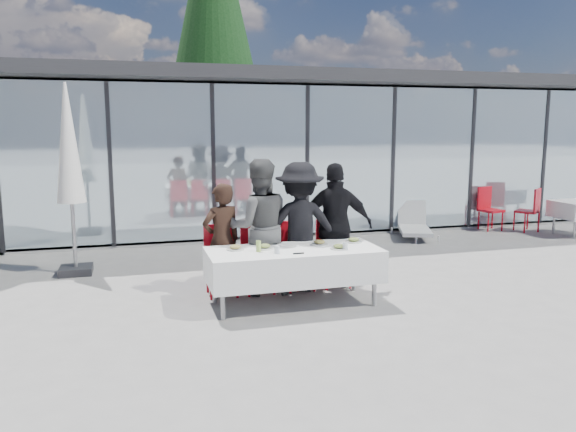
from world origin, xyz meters
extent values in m
plane|color=gray|center=(0.00, 0.00, 0.00)|extent=(90.00, 90.00, 0.00)
cube|color=gray|center=(2.00, 8.00, 0.05)|extent=(14.00, 8.00, 0.10)
cube|color=black|center=(2.00, 11.90, 1.60)|extent=(14.00, 0.20, 3.20)
cube|color=black|center=(-4.90, 8.00, 1.60)|extent=(0.20, 8.00, 3.20)
cube|color=black|center=(8.90, 8.00, 1.60)|extent=(0.20, 8.00, 3.20)
cube|color=silver|center=(2.00, 4.03, 1.60)|extent=(13.60, 0.06, 3.10)
cube|color=#2D2D30|center=(2.00, 7.60, 3.32)|extent=(14.80, 8.80, 0.24)
cube|color=#262628|center=(-2.86, 4.03, 1.60)|extent=(0.08, 0.10, 3.10)
cube|color=#262628|center=(-0.91, 4.03, 1.60)|extent=(0.08, 0.10, 3.10)
cube|color=#262628|center=(1.03, 4.03, 1.60)|extent=(0.08, 0.10, 3.10)
cube|color=#262628|center=(2.97, 4.03, 1.60)|extent=(0.08, 0.10, 3.10)
cube|color=#262628|center=(4.91, 4.03, 1.60)|extent=(0.08, 0.10, 3.10)
cube|color=#262628|center=(6.86, 4.03, 1.60)|extent=(0.08, 0.10, 3.10)
cube|color=#B60C18|center=(-0.50, 6.50, 0.45)|extent=(0.45, 0.45, 0.90)
cube|color=#B60C18|center=(1.00, 7.00, 0.45)|extent=(0.45, 0.45, 0.90)
cube|color=#B60C18|center=(3.50, 6.50, 0.45)|extent=(0.45, 0.45, 0.90)
cube|color=#B60C18|center=(5.50, 7.20, 0.45)|extent=(0.45, 0.45, 0.90)
cube|color=#163D13|center=(-6.00, 28.00, 2.20)|extent=(6.50, 2.00, 4.40)
cube|color=#163D13|center=(2.00, 28.00, 2.20)|extent=(6.50, 2.00, 4.40)
cube|color=#163D13|center=(10.00, 28.00, 2.20)|extent=(6.50, 2.00, 4.40)
cube|color=#163D13|center=(18.00, 28.00, 2.20)|extent=(6.50, 2.00, 4.40)
cube|color=#163D13|center=(26.00, 28.00, 2.20)|extent=(6.50, 2.00, 4.40)
cube|color=white|center=(-0.49, -0.18, 0.54)|extent=(2.26, 0.96, 0.42)
cylinder|color=gray|center=(-1.49, -0.53, 0.35)|extent=(0.06, 0.06, 0.71)
cylinder|color=gray|center=(0.51, -0.53, 0.35)|extent=(0.06, 0.06, 0.71)
cylinder|color=gray|center=(-1.49, 0.17, 0.35)|extent=(0.06, 0.06, 0.71)
cylinder|color=gray|center=(0.51, 0.17, 0.35)|extent=(0.06, 0.06, 0.71)
imported|color=black|center=(-1.33, 0.45, 0.79)|extent=(0.73, 0.73, 1.57)
cube|color=#B60C18|center=(-1.33, 0.48, 0.45)|extent=(0.44, 0.44, 0.05)
cube|color=#B60C18|center=(-1.33, 0.68, 0.70)|extent=(0.44, 0.04, 0.55)
cylinder|color=#B60C18|center=(-1.51, 0.30, 0.21)|extent=(0.04, 0.04, 0.43)
cylinder|color=#B60C18|center=(-1.15, 0.30, 0.21)|extent=(0.04, 0.04, 0.43)
cylinder|color=#B60C18|center=(-1.51, 0.66, 0.21)|extent=(0.04, 0.04, 0.43)
cylinder|color=#B60C18|center=(-1.15, 0.66, 0.21)|extent=(0.04, 0.04, 0.43)
imported|color=#555555|center=(-0.81, 0.45, 0.95)|extent=(1.00, 1.00, 1.90)
cube|color=#B60C18|center=(-0.81, 0.48, 0.45)|extent=(0.44, 0.44, 0.05)
cube|color=#B60C18|center=(-0.81, 0.68, 0.70)|extent=(0.44, 0.04, 0.55)
cylinder|color=#B60C18|center=(-0.99, 0.30, 0.21)|extent=(0.04, 0.04, 0.43)
cylinder|color=#B60C18|center=(-0.63, 0.30, 0.21)|extent=(0.04, 0.04, 0.43)
cylinder|color=#B60C18|center=(-0.99, 0.66, 0.21)|extent=(0.04, 0.04, 0.43)
cylinder|color=#B60C18|center=(-0.63, 0.66, 0.21)|extent=(0.04, 0.04, 0.43)
imported|color=black|center=(-0.22, 0.45, 0.92)|extent=(1.37, 1.37, 1.84)
cube|color=#B60C18|center=(-0.22, 0.48, 0.45)|extent=(0.44, 0.44, 0.05)
cube|color=#B60C18|center=(-0.22, 0.68, 0.70)|extent=(0.44, 0.04, 0.55)
cylinder|color=#B60C18|center=(-0.40, 0.30, 0.21)|extent=(0.04, 0.04, 0.43)
cylinder|color=#B60C18|center=(-0.04, 0.30, 0.21)|extent=(0.04, 0.04, 0.43)
cylinder|color=#B60C18|center=(-0.40, 0.66, 0.21)|extent=(0.04, 0.04, 0.43)
cylinder|color=#B60C18|center=(-0.04, 0.66, 0.21)|extent=(0.04, 0.04, 0.43)
imported|color=black|center=(0.33, 0.45, 0.91)|extent=(1.27, 1.27, 1.82)
cube|color=#B60C18|center=(0.33, 0.48, 0.45)|extent=(0.44, 0.44, 0.05)
cube|color=#B60C18|center=(0.33, 0.68, 0.70)|extent=(0.44, 0.04, 0.55)
cylinder|color=#B60C18|center=(0.15, 0.30, 0.21)|extent=(0.04, 0.04, 0.43)
cylinder|color=#B60C18|center=(0.51, 0.30, 0.21)|extent=(0.04, 0.04, 0.43)
cylinder|color=#B60C18|center=(0.15, 0.66, 0.21)|extent=(0.04, 0.04, 0.43)
cylinder|color=#B60C18|center=(0.51, 0.66, 0.21)|extent=(0.04, 0.04, 0.43)
cylinder|color=silver|center=(-1.23, -0.03, 0.76)|extent=(0.23, 0.23, 0.01)
ellipsoid|color=#B58648|center=(-1.23, -0.03, 0.79)|extent=(0.15, 0.15, 0.05)
cylinder|color=silver|center=(-0.85, -0.08, 0.76)|extent=(0.23, 0.23, 0.01)
ellipsoid|color=#406B28|center=(-0.85, -0.08, 0.79)|extent=(0.15, 0.15, 0.05)
cylinder|color=silver|center=(-0.08, -0.02, 0.76)|extent=(0.23, 0.23, 0.01)
ellipsoid|color=#B58648|center=(-0.08, -0.02, 0.79)|extent=(0.15, 0.15, 0.05)
cylinder|color=silver|center=(0.43, 0.00, 0.76)|extent=(0.23, 0.23, 0.01)
ellipsoid|color=#406B28|center=(0.43, 0.00, 0.79)|extent=(0.15, 0.15, 0.05)
cylinder|color=silver|center=(0.08, -0.35, 0.76)|extent=(0.23, 0.23, 0.01)
ellipsoid|color=#406B28|center=(0.08, -0.35, 0.79)|extent=(0.15, 0.15, 0.05)
cylinder|color=#A3C954|center=(-0.97, -0.21, 0.82)|extent=(0.06, 0.06, 0.14)
cylinder|color=silver|center=(-0.76, -0.37, 0.80)|extent=(0.07, 0.07, 0.10)
cylinder|color=silver|center=(0.14, -0.41, 0.80)|extent=(0.07, 0.07, 0.10)
cube|color=black|center=(-0.51, -0.47, 0.76)|extent=(0.14, 0.03, 0.01)
cylinder|color=gray|center=(6.41, 2.42, 0.36)|extent=(0.05, 0.05, 0.72)
cylinder|color=gray|center=(6.41, 3.02, 0.36)|extent=(0.05, 0.05, 0.72)
cube|color=#B60C18|center=(5.30, 3.73, 0.45)|extent=(0.54, 0.54, 0.05)
cube|color=#B60C18|center=(5.25, 3.93, 0.70)|extent=(0.43, 0.16, 0.55)
cylinder|color=#B60C18|center=(5.12, 3.55, 0.21)|extent=(0.04, 0.04, 0.43)
cylinder|color=#B60C18|center=(5.48, 3.55, 0.21)|extent=(0.04, 0.04, 0.43)
cylinder|color=#B60C18|center=(5.12, 3.91, 0.21)|extent=(0.04, 0.04, 0.43)
cylinder|color=#B60C18|center=(5.48, 3.91, 0.21)|extent=(0.04, 0.04, 0.43)
cube|color=#B60C18|center=(6.01, 3.42, 0.45)|extent=(0.61, 0.61, 0.05)
cube|color=#B60C18|center=(6.13, 3.26, 0.70)|extent=(0.38, 0.29, 0.55)
cylinder|color=#B60C18|center=(5.83, 3.24, 0.21)|extent=(0.04, 0.04, 0.43)
cylinder|color=#B60C18|center=(6.19, 3.24, 0.21)|extent=(0.04, 0.04, 0.43)
cylinder|color=#B60C18|center=(5.83, 3.60, 0.21)|extent=(0.04, 0.04, 0.43)
cylinder|color=#B60C18|center=(6.19, 3.60, 0.21)|extent=(0.04, 0.04, 0.43)
cube|color=black|center=(-3.41, 2.26, 0.06)|extent=(0.50, 0.50, 0.12)
cylinder|color=gray|center=(-3.41, 2.26, 1.35)|extent=(0.06, 0.06, 2.70)
cone|color=white|center=(-3.41, 2.26, 2.08)|extent=(0.44, 0.44, 1.85)
cube|color=silver|center=(3.21, 3.40, 0.18)|extent=(1.04, 1.43, 0.08)
cube|color=silver|center=(3.42, 3.91, 0.45)|extent=(0.65, 0.47, 0.54)
cylinder|color=silver|center=(2.96, 2.85, 0.07)|extent=(0.04, 0.04, 0.14)
cylinder|color=silver|center=(3.46, 2.85, 0.07)|extent=(0.04, 0.04, 0.14)
cylinder|color=silver|center=(2.96, 3.95, 0.07)|extent=(0.04, 0.04, 0.14)
cylinder|color=silver|center=(3.46, 3.95, 0.07)|extent=(0.04, 0.04, 0.14)
cylinder|color=#382316|center=(0.50, 13.00, 1.00)|extent=(0.44, 0.44, 2.00)
cone|color=black|center=(0.50, 13.00, 6.00)|extent=(4.00, 4.00, 9.00)
camera|label=1|loc=(-2.51, -7.06, 2.34)|focal=35.00mm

